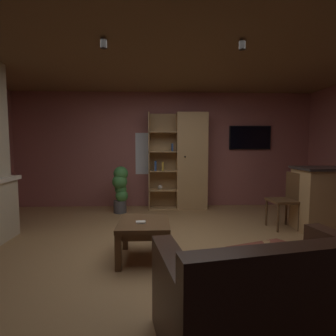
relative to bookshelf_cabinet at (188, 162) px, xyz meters
The scene contains 13 objects.
floor 2.66m from the bookshelf_cabinet, 101.80° to the right, with size 6.58×5.30×0.02m, color #A37A4C.
wall_back 0.62m from the bookshelf_cabinet, 151.52° to the left, with size 6.70×0.06×2.53m, color #9E5B56.
ceiling 2.89m from the bookshelf_cabinet, 101.80° to the right, with size 6.58×5.30×0.02m, color brown.
window_pane_back 0.80m from the bookshelf_cabinet, 162.26° to the left, with size 0.78×0.01×0.92m, color white.
bookshelf_cabinet is the anchor object (origin of this frame).
leather_couch 4.06m from the bookshelf_cabinet, 88.03° to the right, with size 1.63×1.12×0.84m.
coffee_table 2.75m from the bookshelf_cabinet, 107.70° to the right, with size 0.61×0.68×0.46m.
table_book_0 2.80m from the bookshelf_cabinet, 107.95° to the right, with size 0.11×0.08×0.02m, color beige.
dining_chair 2.13m from the bookshelf_cabinet, 44.45° to the right, with size 0.46×0.46×0.92m.
potted_floor_plant 1.52m from the bookshelf_cabinet, 166.09° to the right, with size 0.32×0.33×0.94m.
wall_mounted_tv 1.53m from the bookshelf_cabinet, ahead, with size 0.93×0.06×0.52m.
track_light_spot_1 3.25m from the bookshelf_cabinet, 114.91° to the right, with size 0.07×0.07×0.09m, color black.
track_light_spot_2 3.04m from the bookshelf_cabinet, 83.80° to the right, with size 0.07×0.07×0.09m, color black.
Camera 1 is at (-0.14, -3.21, 1.36)m, focal length 28.02 mm.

